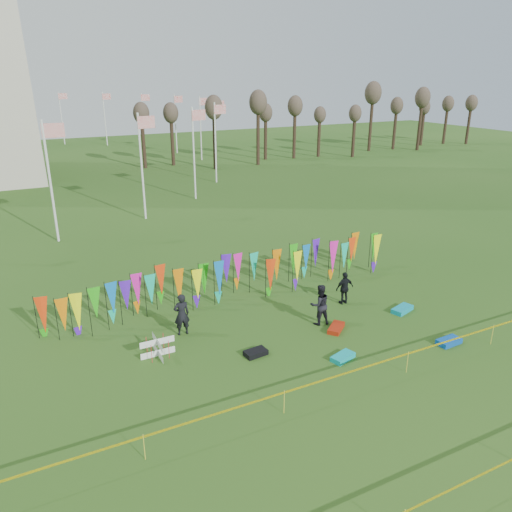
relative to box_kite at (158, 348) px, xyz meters
name	(u,v)px	position (x,y,z in m)	size (l,w,h in m)	color
ground	(311,370)	(4.93, -3.64, -0.40)	(160.00, 160.00, 0.00)	#234914
banner_row	(237,275)	(5.21, 3.62, 0.83)	(18.64, 0.64, 2.11)	black
caution_tape_near	(334,378)	(4.71, -5.39, 0.38)	(26.00, 0.02, 0.90)	#FFE905
caution_tape_far	(458,487)	(4.71, -10.84, 0.38)	(26.00, 0.02, 0.90)	#FFE905
tree_line	(335,109)	(36.93, 40.36, 5.77)	(53.92, 1.92, 7.84)	#35251A
box_kite	(158,348)	(0.00, 0.00, 0.00)	(0.72, 0.72, 0.80)	red
person_left	(182,314)	(1.48, 1.30, 0.55)	(0.69, 0.51, 1.90)	black
person_mid	(320,305)	(7.33, -0.58, 0.55)	(0.93, 0.57, 1.91)	black
person_right	(345,288)	(9.61, 0.64, 0.43)	(0.97, 0.55, 1.65)	black
kite_bag_turquoise	(343,357)	(6.50, -3.54, -0.30)	(1.02, 0.51, 0.20)	#0CAFB4
kite_bag_blue	(449,341)	(11.21, -4.57, -0.29)	(1.05, 0.55, 0.22)	#0B4EB4
kite_bag_red	(336,328)	(7.68, -1.44, -0.30)	(1.11, 0.51, 0.20)	#B0230B
kite_bag_black	(256,353)	(3.54, -1.69, -0.29)	(0.91, 0.53, 0.21)	black
kite_bag_teal	(402,309)	(11.57, -1.36, -0.29)	(1.16, 0.55, 0.22)	#0D9BB6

